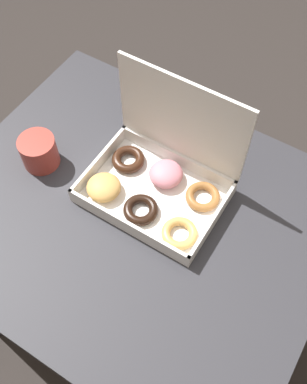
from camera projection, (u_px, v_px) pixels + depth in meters
The scene contains 4 objects.
ground_plane at pixel (142, 310), 1.71m from camera, with size 8.00×8.00×0.00m, color #2D2826.
dining_table at pixel (136, 237), 1.17m from camera, with size 0.92×0.76×0.76m.
donut_box at pixel (158, 175), 1.05m from camera, with size 0.32×0.24×0.28m.
coffee_mug at pixel (39, 152), 1.10m from camera, with size 0.09×0.09×0.08m.
Camera 1 is at (0.31, -0.42, 1.69)m, focal length 42.00 mm.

